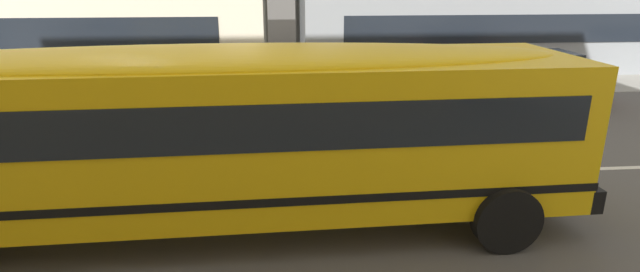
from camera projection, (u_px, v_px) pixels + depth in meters
The scene contains 5 objects.
ground_plane at pixel (189, 183), 9.95m from camera, with size 400.00×400.00×0.00m, color #54514F.
sidewalk_far at pixel (227, 90), 17.88m from camera, with size 120.00×3.00×0.01m, color gray.
lane_centreline at pixel (189, 182), 9.95m from camera, with size 110.00×0.16×0.01m, color silver.
school_bus at pixel (199, 125), 7.70m from camera, with size 13.21×3.14×2.94m.
parked_car_red_near_corner at pixel (538, 77), 15.92m from camera, with size 3.91×1.89×1.64m.
Camera 1 is at (1.83, -9.37, 3.95)m, focal length 27.98 mm.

